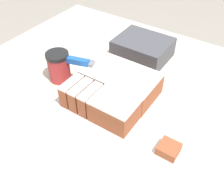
# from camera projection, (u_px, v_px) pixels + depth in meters

# --- Properties ---
(countertop) EXTENTS (1.40, 1.10, 0.92)m
(countertop) POSITION_uv_depth(u_px,v_px,m) (126.00, 172.00, 1.23)
(countertop) COLOR beige
(countertop) RESTS_ON ground_plane
(cake_board) EXTENTS (0.32, 0.32, 0.01)m
(cake_board) POSITION_uv_depth(u_px,v_px,m) (112.00, 99.00, 0.94)
(cake_board) COLOR white
(cake_board) RESTS_ON countertop
(cake) EXTENTS (0.27, 0.27, 0.08)m
(cake) POSITION_uv_depth(u_px,v_px,m) (113.00, 89.00, 0.91)
(cake) COLOR #994C2D
(cake) RESTS_ON cake_board
(knife) EXTENTS (0.31, 0.11, 0.02)m
(knife) POSITION_uv_depth(u_px,v_px,m) (83.00, 63.00, 0.94)
(knife) COLOR silver
(knife) RESTS_ON cake
(coffee_cup) EXTENTS (0.09, 0.09, 0.12)m
(coffee_cup) POSITION_uv_depth(u_px,v_px,m) (59.00, 66.00, 0.99)
(coffee_cup) COLOR #B23333
(coffee_cup) RESTS_ON countertop
(paper_napkin) EXTENTS (0.14, 0.14, 0.01)m
(paper_napkin) POSITION_uv_depth(u_px,v_px,m) (168.00, 152.00, 0.77)
(paper_napkin) COLOR white
(paper_napkin) RESTS_ON countertop
(brownie) EXTENTS (0.06, 0.06, 0.03)m
(brownie) POSITION_uv_depth(u_px,v_px,m) (169.00, 149.00, 0.75)
(brownie) COLOR #994C2D
(brownie) RESTS_ON paper_napkin
(storage_box) EXTENTS (0.22, 0.18, 0.08)m
(storage_box) POSITION_uv_depth(u_px,v_px,m) (143.00, 48.00, 1.12)
(storage_box) COLOR #47474C
(storage_box) RESTS_ON countertop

